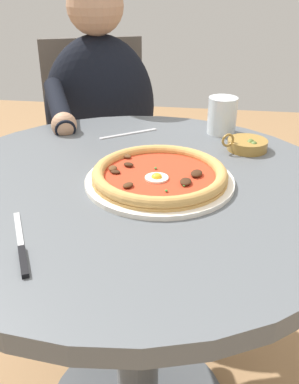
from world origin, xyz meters
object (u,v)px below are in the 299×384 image
dining_table (135,247)px  steak_knife (22,251)px  water_glass (222,118)px  pizza_on_plate (160,175)px  fork_utensil (129,134)px  olive_pan (247,145)px  diner_person (103,162)px  cafe_chair_diner (98,138)px

dining_table → steak_knife: steak_knife is taller
water_glass → steak_knife: water_glass is taller
pizza_on_plate → water_glass: water_glass is taller
dining_table → fork_utensil: bearing=13.1°
olive_pan → fork_utensil: (0.07, 0.31, -0.01)m
steak_knife → diner_person: bearing=6.3°
pizza_on_plate → fork_utensil: pizza_on_plate is taller
dining_table → water_glass: water_glass is taller
water_glass → olive_pan: size_ratio=0.85×
cafe_chair_diner → olive_pan: bearing=-135.6°
steak_knife → fork_utensil: 0.57m
pizza_on_plate → diner_person: (0.60, 0.28, -0.25)m
pizza_on_plate → diner_person: bearing=25.1°
water_glass → dining_table: bearing=151.5°
pizza_on_plate → diner_person: size_ratio=0.28×
fork_utensil → cafe_chair_diner: 0.55m
olive_pan → diner_person: size_ratio=0.10×
dining_table → cafe_chair_diner: 0.80m
steak_knife → water_glass: bearing=-27.0°
olive_pan → cafe_chair_diner: 0.78m
fork_utensil → cafe_chair_diner: bearing=24.6°
water_glass → fork_utensil: water_glass is taller
fork_utensil → diner_person: size_ratio=0.13×
olive_pan → diner_person: diner_person is taller
pizza_on_plate → cafe_chair_diner: size_ratio=0.35×
cafe_chair_diner → fork_utensil: bearing=-155.4°
olive_pan → cafe_chair_diner: cafe_chair_diner is taller
diner_person → pizza_on_plate: bearing=-154.9°
dining_table → steak_knife: 0.35m
pizza_on_plate → cafe_chair_diner: 0.84m
pizza_on_plate → steak_knife: size_ratio=1.72×
steak_knife → cafe_chair_diner: cafe_chair_diner is taller
diner_person → cafe_chair_diner: bearing=19.8°
olive_pan → dining_table: bearing=131.5°
dining_table → water_glass: bearing=-28.5°
pizza_on_plate → fork_utensil: size_ratio=2.20×
pizza_on_plate → cafe_chair_diner: (0.75, 0.33, -0.21)m
diner_person → cafe_chair_diner: diner_person is taller
dining_table → pizza_on_plate: pizza_on_plate is taller
dining_table → olive_pan: olive_pan is taller
olive_pan → cafe_chair_diner: bearing=44.4°
diner_person → olive_pan: bearing=-129.7°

